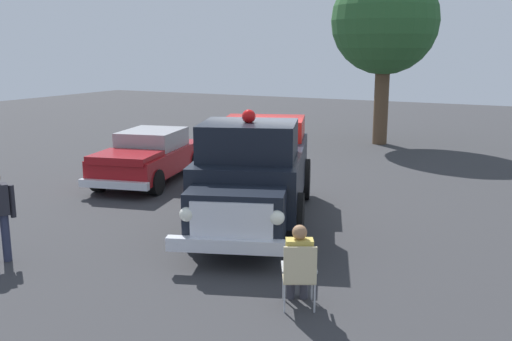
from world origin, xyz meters
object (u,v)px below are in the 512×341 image
at_px(classic_hot_rod, 148,156).
at_px(lawn_chair_by_car, 149,139).
at_px(vintage_fire_truck, 255,168).
at_px(lawn_chair_near_truck, 299,272).
at_px(oak_tree_right, 385,22).
at_px(spectator_seated, 299,262).

distance_m(classic_hot_rod, lawn_chair_by_car, 4.14).
height_order(vintage_fire_truck, lawn_chair_near_truck, vintage_fire_truck).
bearing_deg(lawn_chair_near_truck, oak_tree_right, -169.19).
xyz_separation_m(lawn_chair_near_truck, spectator_seated, (-0.12, -0.06, 0.11)).
bearing_deg(oak_tree_right, spectator_seated, 10.66).
height_order(vintage_fire_truck, classic_hot_rod, vintage_fire_truck).
bearing_deg(lawn_chair_near_truck, vintage_fire_truck, -144.64).
bearing_deg(classic_hot_rod, lawn_chair_near_truck, 51.19).
xyz_separation_m(classic_hot_rod, oak_tree_right, (-9.68, 4.18, 4.06)).
bearing_deg(classic_hot_rod, spectator_seated, 51.52).
bearing_deg(spectator_seated, lawn_chair_by_car, -133.04).
distance_m(vintage_fire_truck, oak_tree_right, 12.22).
bearing_deg(vintage_fire_truck, oak_tree_right, -178.56).
distance_m(classic_hot_rod, lawn_chair_near_truck, 9.15).
relative_size(lawn_chair_near_truck, lawn_chair_by_car, 1.00).
bearing_deg(lawn_chair_by_car, vintage_fire_truck, 52.72).
relative_size(lawn_chair_near_truck, spectator_seated, 0.79).
bearing_deg(lawn_chair_near_truck, lawn_chair_by_car, -133.22).
height_order(vintage_fire_truck, lawn_chair_by_car, vintage_fire_truck).
relative_size(vintage_fire_truck, classic_hot_rod, 1.36).
height_order(vintage_fire_truck, spectator_seated, vintage_fire_truck).
relative_size(classic_hot_rod, lawn_chair_by_car, 4.58).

